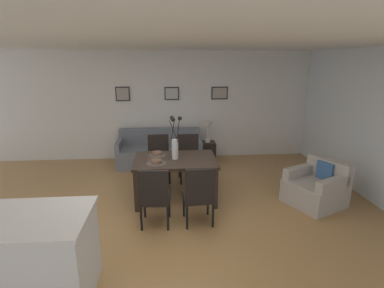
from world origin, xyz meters
name	(u,v)px	position (x,y,z in m)	size (l,w,h in m)	color
ground_plane	(162,223)	(0.00, 0.00, 0.00)	(9.00, 9.00, 0.00)	#A87A47
back_wall_panel	(162,106)	(0.00, 3.25, 1.30)	(9.00, 0.10, 2.60)	silver
ceiling_panel	(157,40)	(0.00, 0.40, 2.64)	(9.00, 7.20, 0.08)	white
dining_table	(175,163)	(0.23, 0.82, 0.65)	(1.40, 0.98, 0.74)	#33261E
dining_chair_near_left	(155,194)	(-0.09, -0.09, 0.51)	(0.47, 0.47, 0.92)	black
dining_chair_near_right	(159,156)	(-0.07, 1.73, 0.51)	(0.47, 0.47, 0.92)	black
dining_chair_far_left	(199,193)	(0.55, -0.09, 0.51)	(0.47, 0.47, 0.92)	black
dining_chair_far_right	(189,155)	(0.53, 1.71, 0.51)	(0.46, 0.46, 0.92)	black
centerpiece_vase	(175,143)	(0.24, 0.82, 1.02)	(0.21, 0.23, 0.73)	silver
placemat_near_left	(156,163)	(-0.08, 0.60, 0.74)	(0.32, 0.32, 0.01)	#4C4742
bowl_near_left	(156,161)	(-0.08, 0.60, 0.78)	(0.17, 0.17, 0.07)	brown
placemat_near_right	(157,155)	(-0.08, 1.04, 0.74)	(0.32, 0.32, 0.01)	#4C4742
bowl_near_right	(157,153)	(-0.08, 1.04, 0.78)	(0.17, 0.17, 0.07)	brown
sofa	(160,152)	(-0.08, 2.70, 0.28)	(1.92, 0.84, 0.80)	slate
side_table	(207,153)	(1.04, 2.64, 0.26)	(0.36, 0.36, 0.52)	black
table_lamp	(208,127)	(1.04, 2.64, 0.89)	(0.22, 0.22, 0.51)	beige
armchair	(316,188)	(2.61, 0.42, 0.29)	(1.06, 1.06, 0.75)	#ADA399
kitchen_island	(16,259)	(-1.42, -1.37, 0.46)	(1.49, 0.87, 0.92)	silver
framed_picture_left	(123,94)	(-0.92, 3.18, 1.60)	(0.33, 0.03, 0.33)	black
framed_picture_center	(172,93)	(0.23, 3.18, 1.60)	(0.34, 0.03, 0.31)	black
framed_picture_right	(220,93)	(1.39, 3.18, 1.60)	(0.40, 0.03, 0.30)	black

